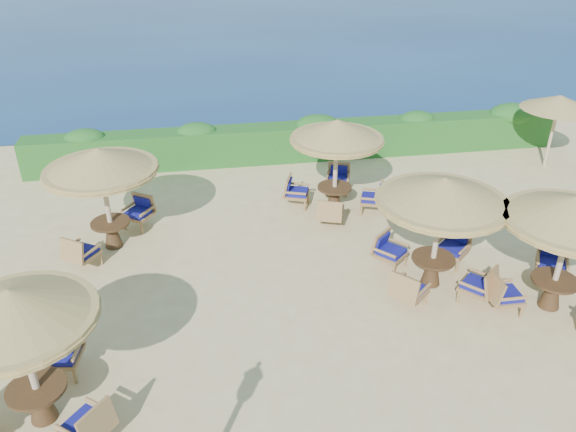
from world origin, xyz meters
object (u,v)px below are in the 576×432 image
(cafe_set_1, at_px, (440,213))
(extra_parasol, at_px, (559,103))
(cafe_set_2, at_px, (569,230))
(cafe_set_0, at_px, (20,334))
(cafe_set_4, at_px, (336,152))
(cafe_set_3, at_px, (102,174))

(cafe_set_1, bearing_deg, extra_parasol, 42.09)
(cafe_set_1, height_order, cafe_set_2, same)
(extra_parasol, xyz_separation_m, cafe_set_1, (-6.28, -5.67, -0.34))
(cafe_set_0, relative_size, cafe_set_1, 0.97)
(cafe_set_4, bearing_deg, cafe_set_1, -71.30)
(cafe_set_3, bearing_deg, cafe_set_0, -96.11)
(extra_parasol, height_order, cafe_set_2, cafe_set_2)
(extra_parasol, relative_size, cafe_set_3, 0.88)
(cafe_set_0, xyz_separation_m, cafe_set_2, (10.07, 1.38, 0.07))
(cafe_set_0, bearing_deg, cafe_set_4, 44.73)
(cafe_set_1, relative_size, cafe_set_4, 0.99)
(cafe_set_0, distance_m, cafe_set_1, 8.29)
(cafe_set_0, bearing_deg, cafe_set_1, 18.28)
(extra_parasol, relative_size, cafe_set_0, 0.88)
(cafe_set_0, height_order, cafe_set_2, same)
(cafe_set_2, bearing_deg, cafe_set_4, 124.51)
(cafe_set_4, bearing_deg, cafe_set_3, -170.08)
(extra_parasol, bearing_deg, cafe_set_3, -168.23)
(cafe_set_0, distance_m, cafe_set_4, 9.23)
(cafe_set_1, xyz_separation_m, cafe_set_3, (-7.29, 2.85, 0.16))
(cafe_set_2, relative_size, cafe_set_4, 0.97)
(cafe_set_2, bearing_deg, cafe_set_1, 151.00)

